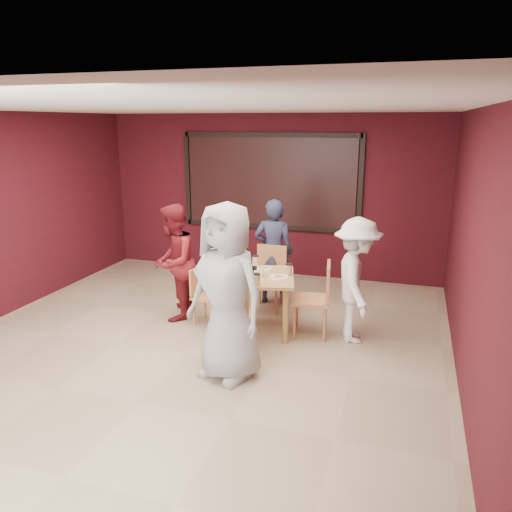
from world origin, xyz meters
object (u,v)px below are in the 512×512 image
(diner_back, at_px, (273,252))
(diner_right, at_px, (356,280))
(chair_left, at_px, (204,292))
(diner_front, at_px, (227,292))
(chair_right, at_px, (317,295))
(chair_back, at_px, (269,274))
(diner_left, at_px, (174,262))
(dining_table, at_px, (256,282))
(chair_front, at_px, (232,312))

(diner_back, relative_size, diner_right, 1.01)
(chair_left, xyz_separation_m, diner_front, (0.82, -1.28, 0.51))
(chair_right, bearing_deg, diner_back, 130.52)
(chair_back, relative_size, diner_front, 0.48)
(diner_left, distance_m, diner_right, 2.47)
(dining_table, bearing_deg, chair_right, 5.61)
(chair_back, distance_m, diner_back, 0.36)
(diner_front, bearing_deg, dining_table, 113.33)
(diner_back, bearing_deg, diner_left, 32.76)
(chair_back, height_order, chair_left, chair_back)
(chair_back, bearing_deg, diner_front, -86.08)
(chair_back, xyz_separation_m, chair_left, (-0.67, -0.82, -0.08))
(dining_table, bearing_deg, diner_left, 175.77)
(chair_front, bearing_deg, diner_front, -75.30)
(chair_right, bearing_deg, diner_front, -118.15)
(chair_back, relative_size, diner_back, 0.58)
(chair_right, xyz_separation_m, diner_right, (0.47, 0.01, 0.24))
(chair_back, xyz_separation_m, diner_left, (-1.15, -0.76, 0.28))
(dining_table, relative_size, diner_back, 0.74)
(chair_right, height_order, diner_front, diner_front)
(chair_front, xyz_separation_m, diner_back, (-0.03, 1.85, 0.25))
(diner_front, bearing_deg, chair_front, 124.46)
(chair_back, distance_m, chair_right, 1.15)
(chair_front, xyz_separation_m, diner_right, (1.31, 0.86, 0.24))
(dining_table, height_order, chair_right, chair_right)
(diner_left, height_order, diner_right, diner_left)
(dining_table, bearing_deg, chair_left, 177.80)
(diner_front, distance_m, diner_right, 1.79)
(chair_front, bearing_deg, chair_left, 130.86)
(diner_back, distance_m, diner_right, 1.66)
(diner_left, bearing_deg, chair_left, 70.98)
(chair_front, height_order, diner_front, diner_front)
(chair_front, height_order, diner_right, diner_right)
(diner_left, relative_size, diner_right, 1.02)
(dining_table, distance_m, diner_front, 1.28)
(chair_right, bearing_deg, chair_left, -178.16)
(dining_table, distance_m, diner_right, 1.27)
(chair_left, height_order, diner_front, diner_front)
(dining_table, relative_size, chair_back, 1.27)
(chair_left, height_order, diner_back, diner_back)
(chair_right, relative_size, diner_back, 0.61)
(diner_front, xyz_separation_m, diner_right, (1.18, 1.34, -0.17))
(diner_front, bearing_deg, diner_left, 153.72)
(chair_front, xyz_separation_m, diner_left, (-1.16, 0.86, 0.26))
(chair_right, bearing_deg, chair_front, -134.54)
(chair_left, height_order, diner_left, diner_left)
(chair_back, xyz_separation_m, diner_right, (1.33, -0.76, 0.26))
(dining_table, xyz_separation_m, diner_right, (1.26, 0.09, 0.12))
(chair_front, height_order, chair_back, chair_front)
(dining_table, distance_m, diner_back, 1.09)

